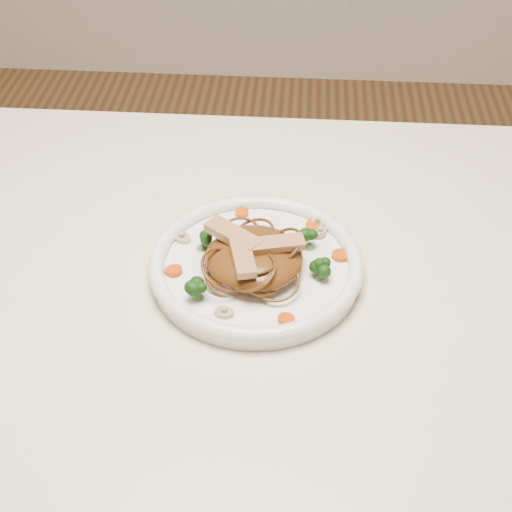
{
  "coord_description": "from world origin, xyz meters",
  "views": [
    {
      "loc": [
        0.08,
        -0.66,
        1.37
      ],
      "look_at": [
        0.03,
        0.02,
        0.78
      ],
      "focal_mm": 51.58,
      "sensor_mm": 36.0,
      "label": 1
    }
  ],
  "objects": [
    {
      "name": "carrot_1",
      "position": [
        -0.07,
        -0.0,
        0.77
      ],
      "size": [
        0.03,
        0.03,
        0.0
      ],
      "primitive_type": "cylinder",
      "rotation": [
        0.0,
        0.0,
        0.3
      ],
      "color": "#BE3306",
      "rests_on": "plate"
    },
    {
      "name": "mushroom_3",
      "position": [
        0.11,
        0.1,
        0.77
      ],
      "size": [
        0.02,
        0.02,
        0.01
      ],
      "primitive_type": "cylinder",
      "rotation": [
        0.0,
        0.0,
        1.65
      ],
      "color": "#C4B693",
      "rests_on": "plate"
    },
    {
      "name": "carrot_4",
      "position": [
        0.07,
        -0.08,
        0.77
      ],
      "size": [
        0.02,
        0.02,
        0.0
      ],
      "primitive_type": "cylinder",
      "rotation": [
        0.0,
        0.0,
        0.14
      ],
      "color": "#BE3306",
      "rests_on": "plate"
    },
    {
      "name": "noodle_mound",
      "position": [
        0.03,
        0.01,
        0.78
      ],
      "size": [
        0.15,
        0.15,
        0.04
      ],
      "primitive_type": "ellipsoid",
      "rotation": [
        0.0,
        0.0,
        0.37
      ],
      "color": "#5A2E11",
      "rests_on": "plate"
    },
    {
      "name": "mushroom_0",
      "position": [
        0.0,
        -0.07,
        0.77
      ],
      "size": [
        0.02,
        0.02,
        0.01
      ],
      "primitive_type": "cylinder",
      "rotation": [
        0.0,
        0.0,
        -0.08
      ],
      "color": "#C4B693",
      "rests_on": "plate"
    },
    {
      "name": "broccoli_0",
      "position": [
        0.1,
        0.06,
        0.78
      ],
      "size": [
        0.03,
        0.03,
        0.03
      ],
      "primitive_type": null,
      "rotation": [
        0.0,
        0.0,
        -0.23
      ],
      "color": "#153B0C",
      "rests_on": "plate"
    },
    {
      "name": "chicken_a",
      "position": [
        0.06,
        0.01,
        0.81
      ],
      "size": [
        0.07,
        0.04,
        0.01
      ],
      "primitive_type": "cube",
      "rotation": [
        0.0,
        0.0,
        0.29
      ],
      "color": "tan",
      "rests_on": "noodle_mound"
    },
    {
      "name": "mushroom_1",
      "position": [
        0.11,
        0.08,
        0.77
      ],
      "size": [
        0.03,
        0.03,
        0.01
      ],
      "primitive_type": "cylinder",
      "rotation": [
        0.0,
        0.0,
        1.15
      ],
      "color": "#C4B693",
      "rests_on": "plate"
    },
    {
      "name": "chicken_c",
      "position": [
        0.02,
        -0.01,
        0.81
      ],
      "size": [
        0.04,
        0.08,
        0.01
      ],
      "primitive_type": "cube",
      "rotation": [
        0.0,
        0.0,
        4.97
      ],
      "color": "tan",
      "rests_on": "noodle_mound"
    },
    {
      "name": "broccoli_3",
      "position": [
        0.11,
        -0.0,
        0.78
      ],
      "size": [
        0.03,
        0.03,
        0.03
      ],
      "primitive_type": null,
      "rotation": [
        0.0,
        0.0,
        0.14
      ],
      "color": "#153B0C",
      "rests_on": "plate"
    },
    {
      "name": "mushroom_2",
      "position": [
        -0.07,
        0.06,
        0.77
      ],
      "size": [
        0.03,
        0.03,
        0.01
      ],
      "primitive_type": "cylinder",
      "rotation": [
        0.0,
        0.0,
        -0.43
      ],
      "color": "#C4B693",
      "rests_on": "plate"
    },
    {
      "name": "chicken_b",
      "position": [
        0.01,
        0.02,
        0.81
      ],
      "size": [
        0.08,
        0.07,
        0.01
      ],
      "primitive_type": "cube",
      "rotation": [
        0.0,
        0.0,
        2.49
      ],
      "color": "tan",
      "rests_on": "noodle_mound"
    },
    {
      "name": "table",
      "position": [
        0.0,
        0.0,
        0.65
      ],
      "size": [
        1.2,
        0.8,
        0.75
      ],
      "color": "beige",
      "rests_on": "ground"
    },
    {
      "name": "carrot_3",
      "position": [
        0.01,
        0.12,
        0.77
      ],
      "size": [
        0.02,
        0.02,
        0.0
      ],
      "primitive_type": "cylinder",
      "rotation": [
        0.0,
        0.0,
        -0.41
      ],
      "color": "#BE3306",
      "rests_on": "plate"
    },
    {
      "name": "broccoli_2",
      "position": [
        -0.03,
        -0.04,
        0.78
      ],
      "size": [
        0.03,
        0.03,
        0.03
      ],
      "primitive_type": null,
      "rotation": [
        0.0,
        0.0,
        0.09
      ],
      "color": "#153B0C",
      "rests_on": "plate"
    },
    {
      "name": "broccoli_1",
      "position": [
        -0.04,
        0.04,
        0.78
      ],
      "size": [
        0.03,
        0.03,
        0.03
      ],
      "primitive_type": null,
      "rotation": [
        0.0,
        0.0,
        0.27
      ],
      "color": "#153B0C",
      "rests_on": "plate"
    },
    {
      "name": "carrot_0",
      "position": [
        0.1,
        0.1,
        0.77
      ],
      "size": [
        0.03,
        0.03,
        0.0
      ],
      "primitive_type": "cylinder",
      "rotation": [
        0.0,
        0.0,
        0.33
      ],
      "color": "#BE3306",
      "rests_on": "plate"
    },
    {
      "name": "carrot_2",
      "position": [
        0.14,
        0.04,
        0.77
      ],
      "size": [
        0.03,
        0.03,
        0.0
      ],
      "primitive_type": "cylinder",
      "rotation": [
        0.0,
        0.0,
        -0.31
      ],
      "color": "#BE3306",
      "rests_on": "plate"
    },
    {
      "name": "plate",
      "position": [
        0.03,
        0.02,
        0.76
      ],
      "size": [
        0.32,
        0.32,
        0.02
      ],
      "primitive_type": "cylinder",
      "rotation": [
        0.0,
        0.0,
        0.26
      ],
      "color": "white",
      "rests_on": "table"
    }
  ]
}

